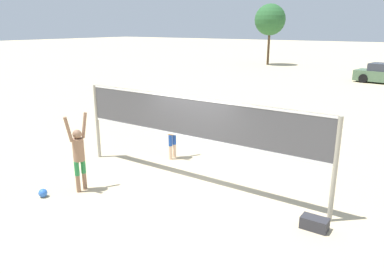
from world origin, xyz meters
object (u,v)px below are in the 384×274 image
(volleyball_net, at_px, (192,123))
(tree_left_cluster, at_px, (270,20))
(volleyball, at_px, (43,193))
(player_blocker, at_px, (172,127))
(gear_bag, at_px, (314,223))
(player_spiker, at_px, (79,152))

(volleyball_net, relative_size, tree_left_cluster, 1.17)
(tree_left_cluster, bearing_deg, volleyball, -75.30)
(volleyball, distance_m, tree_left_cluster, 34.70)
(player_blocker, height_order, gear_bag, player_blocker)
(player_spiker, bearing_deg, volleyball, 149.03)
(gear_bag, distance_m, tree_left_cluster, 34.59)
(tree_left_cluster, bearing_deg, player_blocker, -71.78)
(volleyball_net, height_order, gear_bag, volleyball_net)
(tree_left_cluster, bearing_deg, gear_bag, -64.73)
(player_spiker, height_order, player_blocker, player_spiker)
(volleyball, xyz_separation_m, tree_left_cluster, (-8.73, 33.28, 4.51))
(gear_bag, bearing_deg, volleyball, -159.05)
(volleyball_net, height_order, player_spiker, volleyball_net)
(volleyball_net, relative_size, player_blocker, 3.70)
(player_blocker, relative_size, volleyball, 9.21)
(volleyball_net, bearing_deg, tree_left_cluster, 110.21)
(volleyball_net, distance_m, tree_left_cluster, 32.62)
(volleyball, bearing_deg, player_spiker, 59.03)
(player_spiker, xyz_separation_m, gear_bag, (5.44, 1.47, -0.91))
(player_blocker, bearing_deg, tree_left_cluster, -161.78)
(gear_bag, relative_size, tree_left_cluster, 0.09)
(volleyball_net, height_order, tree_left_cluster, tree_left_cluster)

